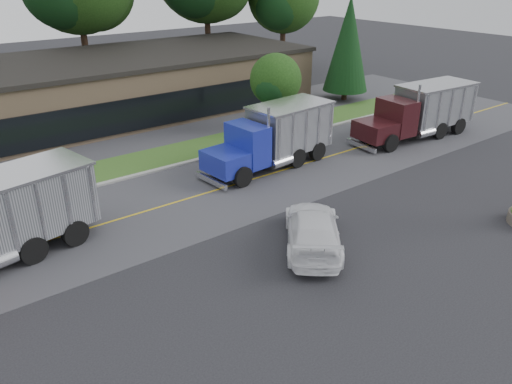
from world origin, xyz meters
The scene contains 13 objects.
ground centered at (0.00, 0.00, 0.00)m, with size 140.00×140.00×0.00m, color #2E2E33.
road centered at (0.00, 9.00, 0.00)m, with size 60.00×8.00×0.02m, color #4C4C50.
center_line centered at (0.00, 9.00, 0.00)m, with size 60.00×0.12×0.01m, color gold.
curb centered at (0.00, 13.20, 0.00)m, with size 60.00×0.30×0.12m, color #9E9E99.
grass_verge centered at (0.00, 15.00, 0.00)m, with size 60.00×3.40×0.03m, color #36591E.
far_parking centered at (0.00, 20.00, 0.00)m, with size 60.00×7.00×0.02m, color #4C4C50.
strip_mall centered at (2.00, 26.00, 2.00)m, with size 32.00×12.00×4.00m, color tan.
tree_far_e centered at (24.12, 31.09, 7.11)m, with size 7.82×7.36×11.15m.
evergreen_right centered at (20.00, 18.00, 4.60)m, with size 3.69×3.69×8.38m.
tree_verge centered at (10.06, 15.04, 3.34)m, with size 3.68×3.47×5.26m.
dump_truck_blue centered at (5.95, 9.98, 1.80)m, with size 8.31×3.24×3.36m.
dump_truck_maroon centered at (16.89, 8.19, 1.81)m, with size 9.34×3.29×3.36m.
rally_car centered at (1.42, 1.99, 0.78)m, with size 2.17×5.35×1.55m, color white.
Camera 1 is at (-11.15, -10.79, 10.70)m, focal length 35.00 mm.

